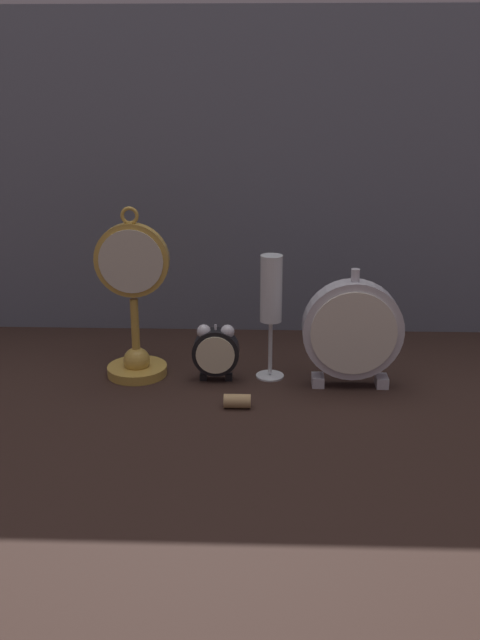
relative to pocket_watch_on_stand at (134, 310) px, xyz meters
The scene contains 7 objects.
ground_plane 0.23m from the pocket_watch_on_stand, 23.93° to the right, with size 4.00×4.00×0.00m, color black.
fabric_backdrop_drape 0.36m from the pocket_watch_on_stand, 54.00° to the left, with size 1.68×0.01×0.62m, color slate.
pocket_watch_on_stand is the anchor object (origin of this frame).
alarm_clock_twin_bell 0.15m from the pocket_watch_on_stand, ahead, with size 0.08×0.03×0.10m.
mantel_clock_silver 0.37m from the pocket_watch_on_stand, ahead, with size 0.16×0.04×0.20m.
champagne_flute 0.23m from the pocket_watch_on_stand, ahead, with size 0.05×0.05×0.22m.
wine_cork 0.24m from the pocket_watch_on_stand, 34.88° to the right, with size 0.02×0.02×0.04m, color tan.
Camera 1 is at (0.04, -1.06, 0.49)m, focal length 40.00 mm.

